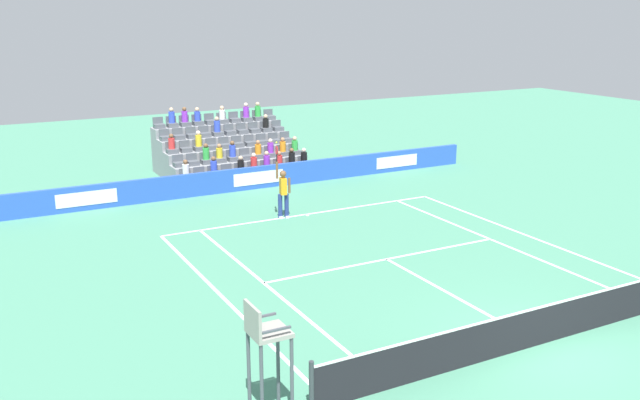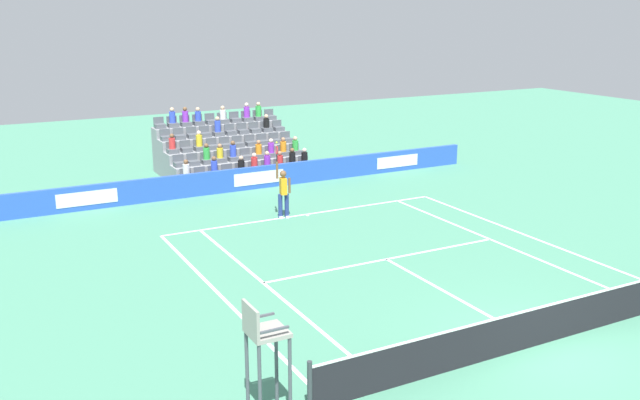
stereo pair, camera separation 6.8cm
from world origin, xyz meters
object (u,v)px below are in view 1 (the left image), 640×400
Objects in this scene: tennis_player at (283,192)px; loose_tennis_ball at (534,310)px; tennis_net at (543,324)px; umpire_chair at (266,344)px.

loose_tennis_ball is (-2.09, 10.47, -0.96)m from tennis_player.
tennis_player is at bearing -85.63° from tennis_net.
loose_tennis_ball is (-1.18, -1.43, -0.46)m from tennis_net.
umpire_chair is (5.85, 11.69, 0.53)m from tennis_player.
tennis_net is 176.03× the size of loose_tennis_ball.
umpire_chair is (6.76, -0.21, 1.03)m from tennis_net.
tennis_net reaches higher than loose_tennis_ball.
loose_tennis_ball is (-7.94, -1.22, -1.49)m from umpire_chair.
umpire_chair is at bearing -1.77° from tennis_net.
tennis_player is 13.09m from umpire_chair.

